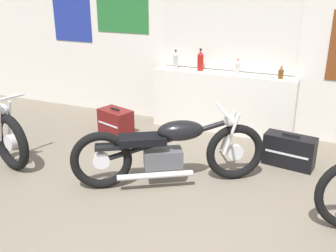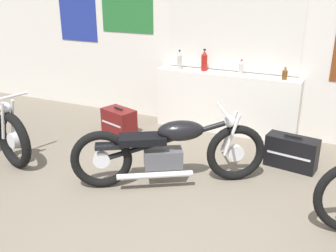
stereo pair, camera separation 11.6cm
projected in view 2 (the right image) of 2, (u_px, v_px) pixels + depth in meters
The scene contains 10 objects.
ground_plane at pixel (150, 247), 3.35m from camera, with size 24.00×24.00×0.00m, color #706656.
wall_back at pixel (248, 35), 5.43m from camera, with size 10.00×0.07×2.80m.
sill_counter at pixel (225, 103), 5.70m from camera, with size 2.07×0.28×0.88m.
bottle_leftmost at pixel (180, 61), 5.73m from camera, with size 0.06×0.06×0.29m.
bottle_left_center at pixel (204, 61), 5.64m from camera, with size 0.09×0.09×0.32m.
bottle_center at pixel (241, 68), 5.45m from camera, with size 0.07×0.07×0.21m.
bottle_right_center at pixel (285, 74), 5.19m from camera, with size 0.07×0.07×0.17m.
motorcycle_black at pixel (170, 150), 4.24m from camera, with size 1.87×1.18×0.82m.
hard_case_black at pixel (291, 152), 4.68m from camera, with size 0.63×0.33×0.41m.
hard_case_darkred at pixel (119, 121), 5.71m from camera, with size 0.55×0.43×0.39m.
Camera 2 is at (1.29, -2.45, 2.17)m, focal length 42.00 mm.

